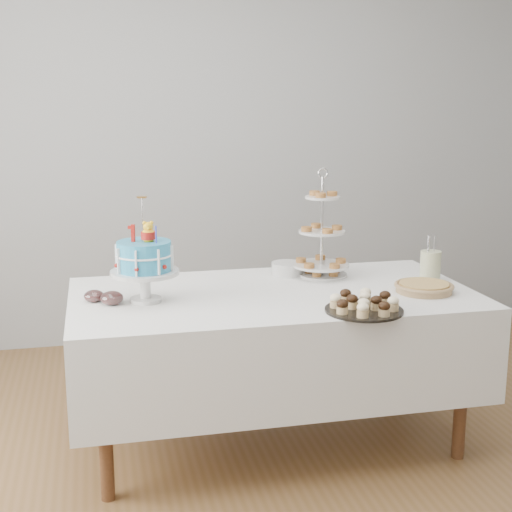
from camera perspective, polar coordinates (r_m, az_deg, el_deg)
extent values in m
plane|color=brown|center=(3.45, 2.60, -16.67)|extent=(5.00, 5.00, 0.00)
cube|color=#9DA0A2|center=(4.98, -3.47, 8.60)|extent=(5.00, 0.04, 2.70)
cube|color=silver|center=(3.49, 1.37, -6.48)|extent=(1.92, 1.02, 0.45)
cylinder|color=brown|center=(3.13, -12.00, -13.20)|extent=(0.06, 0.06, 0.67)
cylinder|color=brown|center=(3.53, 16.11, -10.38)|extent=(0.06, 0.06, 0.67)
cylinder|color=brown|center=(3.81, -12.23, -8.47)|extent=(0.06, 0.06, 0.67)
cylinder|color=brown|center=(4.15, 11.18, -6.69)|extent=(0.06, 0.06, 0.67)
cylinder|color=#2D97C6|center=(3.25, -8.93, 0.01)|extent=(0.25, 0.25, 0.13)
torus|color=white|center=(3.25, -8.94, 0.12)|extent=(0.26, 0.26, 0.01)
cube|color=#AC1912|center=(3.24, -9.81, 1.82)|extent=(0.03, 0.02, 0.08)
cylinder|color=#2E3DC5|center=(3.18, -8.00, 1.72)|extent=(0.01, 0.01, 0.08)
cylinder|color=silver|center=(3.26, -9.06, 2.92)|extent=(0.00, 0.00, 0.19)
cylinder|color=#CB8A38|center=(3.24, -9.11, 4.67)|extent=(0.05, 0.05, 0.01)
cylinder|color=black|center=(3.15, 8.63, -4.31)|extent=(0.34, 0.34, 0.01)
ellipsoid|color=black|center=(3.11, 7.51, -3.53)|extent=(0.05, 0.05, 0.04)
ellipsoid|color=#FFEAC5|center=(3.16, 9.79, -3.36)|extent=(0.05, 0.05, 0.04)
cylinder|color=#A47D59|center=(3.52, 13.29, -2.56)|extent=(0.27, 0.27, 0.03)
cylinder|color=#A87D41|center=(3.51, 13.30, -2.25)|extent=(0.23, 0.23, 0.02)
torus|color=#A47D59|center=(3.51, 13.30, -2.31)|extent=(0.28, 0.28, 0.02)
cylinder|color=silver|center=(3.68, 5.29, 2.28)|extent=(0.01, 0.01, 0.52)
cylinder|color=silver|center=(3.72, 5.23, -0.73)|extent=(0.29, 0.29, 0.01)
cylinder|color=silver|center=(3.69, 5.28, 1.96)|extent=(0.24, 0.24, 0.01)
cylinder|color=silver|center=(3.66, 5.34, 4.69)|extent=(0.18, 0.18, 0.01)
torus|color=silver|center=(3.65, 5.38, 6.61)|extent=(0.05, 0.01, 0.05)
cylinder|color=silver|center=(3.76, 2.54, -1.02)|extent=(0.17, 0.17, 0.07)
cylinder|color=silver|center=(3.76, 5.36, -1.49)|extent=(0.25, 0.25, 0.01)
ellipsoid|color=silver|center=(3.28, -11.46, -3.31)|extent=(0.10, 0.10, 0.06)
cylinder|color=#520A07|center=(3.28, -11.46, -3.40)|extent=(0.07, 0.07, 0.03)
ellipsoid|color=silver|center=(3.34, -12.83, -3.13)|extent=(0.09, 0.09, 0.05)
cylinder|color=#520A07|center=(3.34, -12.83, -3.21)|extent=(0.06, 0.06, 0.03)
cylinder|color=white|center=(3.74, 13.78, -0.76)|extent=(0.10, 0.10, 0.15)
cylinder|color=white|center=(3.77, 14.39, -0.47)|extent=(0.01, 0.01, 0.08)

